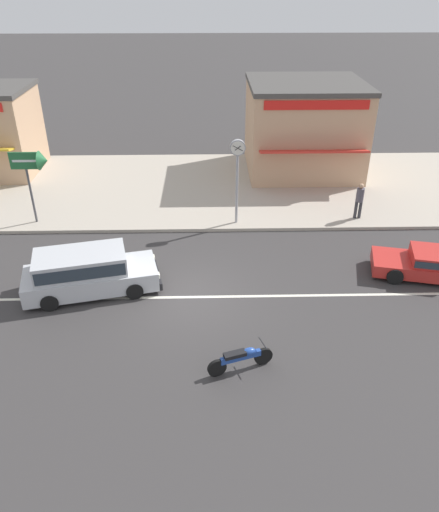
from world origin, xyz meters
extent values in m
plane|color=#383535|center=(0.00, 0.00, 0.00)|extent=(160.00, 160.00, 0.00)
cube|color=silver|center=(0.00, 0.00, 0.00)|extent=(50.40, 0.14, 0.01)
cube|color=#ADA393|center=(0.00, 9.98, 0.07)|extent=(68.00, 10.00, 0.15)
cube|color=#B7BABF|center=(-3.45, 0.53, 0.52)|extent=(4.91, 2.80, 0.70)
cube|color=#B7BABF|center=(-3.73, 0.46, 1.21)|extent=(3.40, 2.29, 0.70)
cube|color=#28333D|center=(-3.73, 0.46, 1.21)|extent=(3.29, 2.30, 0.45)
cube|color=black|center=(-1.15, 1.05, 0.31)|extent=(0.51, 1.77, 0.28)
cube|color=white|center=(-1.32, 1.66, 0.67)|extent=(0.13, 0.25, 0.14)
cube|color=white|center=(-1.04, 0.42, 0.67)|extent=(0.13, 0.25, 0.14)
cylinder|color=black|center=(-2.25, 1.69, 0.30)|extent=(0.63, 0.35, 0.60)
cylinder|color=black|center=(-1.86, 0.00, 0.30)|extent=(0.63, 0.35, 0.60)
cylinder|color=black|center=(-5.04, 1.05, 0.30)|extent=(0.63, 0.35, 0.60)
cylinder|color=black|center=(-4.65, -0.64, 0.30)|extent=(0.63, 0.35, 0.60)
cube|color=red|center=(9.00, 1.18, 0.41)|extent=(4.43, 2.52, 0.48)
cube|color=red|center=(9.05, 1.16, 0.85)|extent=(1.85, 1.76, 0.42)
cube|color=#28333D|center=(9.05, 1.16, 0.85)|extent=(1.80, 1.78, 0.27)
cylinder|color=black|center=(7.92, 2.21, 0.30)|extent=(0.63, 0.35, 0.60)
cylinder|color=black|center=(7.57, 0.73, 0.30)|extent=(0.63, 0.35, 0.60)
cylinder|color=black|center=(2.31, -3.46, 0.28)|extent=(0.56, 0.27, 0.56)
cylinder|color=black|center=(0.95, -3.92, 0.28)|extent=(0.56, 0.27, 0.56)
cube|color=#23479E|center=(1.63, -3.69, 0.48)|extent=(1.20, 0.52, 0.18)
cube|color=black|center=(1.46, -3.74, 0.62)|extent=(0.69, 0.43, 0.12)
ellipsoid|color=#23479E|center=(1.87, -3.61, 0.60)|extent=(0.46, 0.36, 0.22)
cylinder|color=#232326|center=(2.28, -3.47, 0.78)|extent=(0.21, 0.54, 0.03)
cylinder|color=#9E9EA3|center=(2.00, 5.63, 1.71)|extent=(0.12, 0.12, 3.13)
cylinder|color=#9E9EA3|center=(2.00, 5.63, 3.61)|extent=(0.66, 0.18, 0.66)
cylinder|color=white|center=(2.00, 5.53, 3.61)|extent=(0.58, 0.02, 0.58)
cylinder|color=white|center=(2.00, 5.72, 3.61)|extent=(0.58, 0.02, 0.58)
cube|color=black|center=(2.00, 5.52, 3.61)|extent=(0.25, 0.01, 0.21)
cube|color=black|center=(2.00, 5.52, 3.61)|extent=(0.43, 0.01, 0.24)
cylinder|color=#4C4C51|center=(-7.00, 5.90, 1.40)|extent=(0.10, 0.10, 2.50)
cube|color=#236638|center=(-7.00, 5.86, 3.02)|extent=(1.25, 0.06, 0.74)
cone|color=#236638|center=(-6.20, 5.86, 3.02)|extent=(0.36, 0.82, 0.82)
cube|color=white|center=(-7.00, 5.83, 3.02)|extent=(1.00, 0.01, 0.10)
cylinder|color=#333338|center=(7.44, 5.94, 0.56)|extent=(0.14, 0.14, 0.83)
cylinder|color=#333338|center=(7.64, 5.94, 0.56)|extent=(0.14, 0.14, 0.83)
cylinder|color=#514C56|center=(7.54, 5.94, 1.28)|extent=(0.34, 0.34, 0.62)
sphere|color=tan|center=(7.54, 5.94, 1.71)|extent=(0.22, 0.22, 0.22)
cube|color=tan|center=(6.00, 12.38, 2.42)|extent=(5.97, 5.56, 4.53)
cube|color=#474442|center=(6.00, 12.38, 4.80)|extent=(6.09, 5.68, 0.24)
cube|color=red|center=(6.00, 9.25, 2.20)|extent=(5.37, 0.90, 0.28)
cube|color=red|center=(6.00, 9.58, 4.38)|extent=(5.07, 0.08, 0.44)
camera|label=1|loc=(0.77, -14.52, 10.14)|focal=35.00mm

